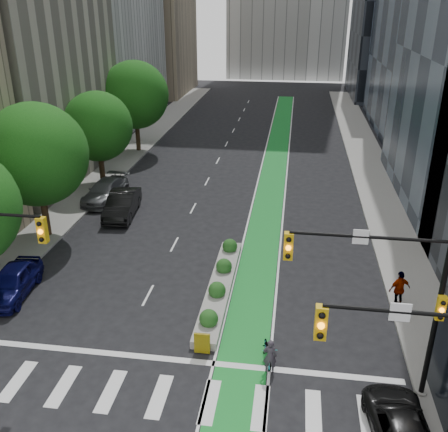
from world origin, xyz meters
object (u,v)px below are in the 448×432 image
(cyclist, at_px, (270,356))
(parked_car_left_near, at_px, (12,282))
(parked_car_left_far, at_px, (105,191))
(bicycle, at_px, (268,351))
(median_planter, at_px, (220,284))
(parked_car_left_mid, at_px, (122,204))
(parked_car_right, at_px, (400,425))
(pedestrian_far, at_px, (399,289))

(cyclist, distance_m, parked_car_left_near, 14.27)
(cyclist, height_order, parked_car_left_far, cyclist)
(bicycle, distance_m, parked_car_left_far, 21.68)
(median_planter, distance_m, parked_car_left_far, 15.79)
(parked_car_left_mid, height_order, parked_car_right, parked_car_left_mid)
(parked_car_left_near, bearing_deg, bicycle, -19.20)
(median_planter, relative_size, parked_car_right, 2.32)
(parked_car_right, relative_size, pedestrian_far, 2.24)
(parked_car_left_near, bearing_deg, cyclist, -21.77)
(median_planter, relative_size, parked_car_left_near, 2.22)
(parked_car_right, height_order, pedestrian_far, pedestrian_far)
(cyclist, height_order, parked_car_left_mid, parked_car_left_mid)
(median_planter, height_order, cyclist, cyclist)
(parked_car_left_far, bearing_deg, parked_car_left_near, -84.66)
(bicycle, distance_m, cyclist, 0.76)
(bicycle, distance_m, parked_car_right, 6.00)
(parked_car_left_near, xyz_separation_m, pedestrian_far, (19.80, 1.59, 0.35))
(parked_car_left_near, bearing_deg, parked_car_left_far, 84.46)
(parked_car_left_near, distance_m, parked_car_left_far, 13.58)
(bicycle, xyz_separation_m, parked_car_left_mid, (-11.35, 14.25, 0.39))
(parked_car_left_far, bearing_deg, parked_car_right, -42.51)
(bicycle, bearing_deg, parked_car_left_near, 155.03)
(bicycle, relative_size, parked_car_left_mid, 0.35)
(median_planter, xyz_separation_m, bicycle, (2.89, -5.28, 0.10))
(cyclist, relative_size, parked_car_right, 0.36)
(median_planter, distance_m, bicycle, 6.03)
(cyclist, xyz_separation_m, parked_car_left_near, (-13.70, 3.99, -0.00))
(parked_car_left_near, distance_m, parked_car_left_mid, 11.17)
(parked_car_right, bearing_deg, cyclist, -36.23)
(parked_car_left_mid, bearing_deg, parked_car_right, -53.51)
(parked_car_left_near, height_order, parked_car_left_mid, parked_car_left_mid)
(parked_car_left_mid, bearing_deg, parked_car_left_far, 124.56)
(parked_car_left_mid, relative_size, pedestrian_far, 2.65)
(parked_car_left_mid, relative_size, parked_car_left_far, 0.98)
(parked_car_right, bearing_deg, parked_car_left_far, -53.36)
(bicycle, bearing_deg, parked_car_right, -47.12)
(parked_car_left_near, bearing_deg, parked_car_left_mid, 72.87)
(parked_car_left_mid, relative_size, parked_car_right, 1.18)
(parked_car_left_near, relative_size, parked_car_right, 1.05)
(parked_car_left_near, bearing_deg, median_planter, 4.94)
(cyclist, bearing_deg, pedestrian_far, -139.02)
(median_planter, bearing_deg, parked_car_left_near, -169.52)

